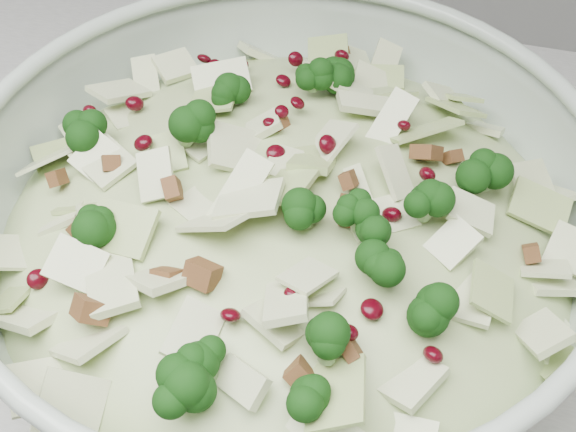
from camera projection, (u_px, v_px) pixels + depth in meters
The scene contains 2 objects.
mixing_bowl at pixel (285, 246), 0.50m from camera, with size 0.43×0.43×0.15m.
salad at pixel (284, 219), 0.48m from camera, with size 0.49×0.49×0.15m.
Camera 1 is at (0.61, 1.29, 1.36)m, focal length 50.00 mm.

